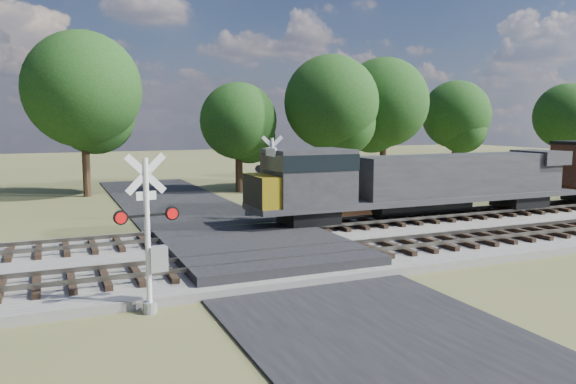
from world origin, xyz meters
name	(u,v)px	position (x,y,z in m)	size (l,w,h in m)	color
ground	(259,257)	(0.00, 0.00, 0.00)	(160.00, 160.00, 0.00)	#464B28
ballast_bed	(454,232)	(10.00, 0.50, 0.15)	(140.00, 10.00, 0.30)	gray
road	(259,256)	(0.00, 0.00, 0.04)	(7.00, 60.00, 0.08)	black
crossing_panel	(255,247)	(0.00, 0.50, 0.32)	(7.00, 9.00, 0.62)	#262628
track_near	(354,251)	(3.12, -2.00, 0.41)	(140.00, 2.60, 0.33)	black
track_far	(300,228)	(3.12, 3.00, 0.41)	(140.00, 2.60, 0.33)	black
crossing_signal_near	(151,247)	(-4.98, -4.81, 1.87)	(1.81, 0.41, 4.50)	silver
crossing_signal_far	(271,186)	(3.32, 7.21, 1.91)	(1.83, 0.51, 4.59)	silver
equipment_shed	(330,185)	(7.67, 8.76, 1.59)	(5.90, 5.90, 3.14)	#47311E
treeline	(248,108)	(6.67, 20.38, 6.31)	(82.88, 11.59, 11.52)	black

